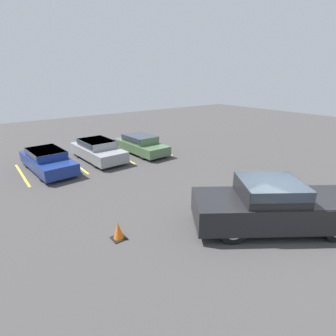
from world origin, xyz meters
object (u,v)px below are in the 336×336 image
(parked_sedan_c, at_px, (141,144))
(pickup_truck, at_px, (277,205))
(traffic_cone, at_px, (118,231))
(parked_sedan_a, at_px, (47,160))
(parked_sedan_b, at_px, (98,149))

(parked_sedan_c, bearing_deg, pickup_truck, -9.08)
(parked_sedan_c, height_order, traffic_cone, parked_sedan_c)
(parked_sedan_a, relative_size, traffic_cone, 7.84)
(pickup_truck, relative_size, traffic_cone, 9.53)
(parked_sedan_a, xyz_separation_m, parked_sedan_c, (5.98, -0.09, 0.02))
(parked_sedan_c, xyz_separation_m, traffic_cone, (-5.82, -8.17, -0.38))
(pickup_truck, bearing_deg, traffic_cone, -174.69)
(parked_sedan_c, bearing_deg, traffic_cone, -38.48)
(pickup_truck, xyz_separation_m, parked_sedan_c, (1.15, 10.84, -0.22))
(traffic_cone, bearing_deg, parked_sedan_b, 71.22)
(pickup_truck, xyz_separation_m, traffic_cone, (-4.67, 2.66, -0.60))
(parked_sedan_b, relative_size, traffic_cone, 7.54)
(parked_sedan_b, bearing_deg, traffic_cone, -21.60)
(parked_sedan_a, distance_m, parked_sedan_c, 5.98)
(pickup_truck, bearing_deg, parked_sedan_a, 148.82)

